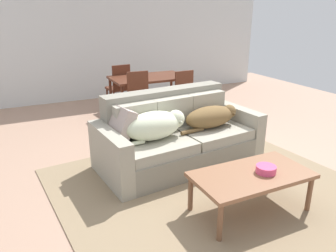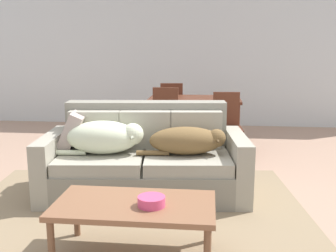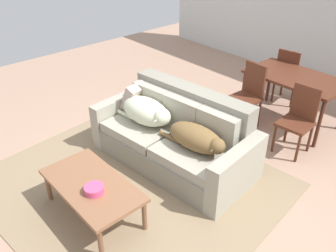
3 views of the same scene
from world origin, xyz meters
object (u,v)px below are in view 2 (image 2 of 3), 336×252
Objects in this scene: throw_pillow_by_left_arm at (72,132)px; coffee_table at (135,209)px; couch at (145,160)px; dining_chair_far_left at (171,108)px; bowl_on_coffee_table at (151,201)px; dog_on_right_cushion at (188,141)px; dining_chair_near_right at (227,123)px; dog_on_left_cushion at (106,137)px; dining_chair_near_left at (164,119)px; dining_table at (194,103)px.

coffee_table is at bearing -54.90° from throw_pillow_by_left_arm.
couch is 2.50m from dining_chair_far_left.
throw_pillow_by_left_arm is 1.71m from bowl_on_coffee_table.
dining_chair_near_right is at bearing 67.38° from dog_on_right_cushion.
dining_chair_near_right is (1.27, 1.52, -0.13)m from dog_on_left_cushion.
dining_chair_far_left reaches higher than throw_pillow_by_left_arm.
dining_chair_near_left reaches higher than dining_chair_far_left.
couch is 2.05m from dining_table.
dog_on_right_cushion is 2.64m from dining_chair_far_left.
dining_table is at bearing 120.87° from dining_chair_far_left.
throw_pillow_by_left_arm is 2.14× the size of bowl_on_coffee_table.
throw_pillow_by_left_arm is 2.17m from dining_chair_near_right.
dog_on_left_cushion reaches higher than coffee_table.
throw_pillow_by_left_arm is (-0.77, -0.03, 0.30)m from couch.
throw_pillow_by_left_arm is (-0.40, 0.14, 0.02)m from dog_on_left_cushion.
coffee_table is at bearing -89.67° from couch.
dining_chair_near_left reaches higher than dog_on_right_cushion.
bowl_on_coffee_table is (-0.18, -1.26, -0.14)m from dog_on_right_cushion.
couch is 0.83m from throw_pillow_by_left_arm.
throw_pillow_by_left_arm is 1.61m from coffee_table.
dining_chair_far_left is (0.80, 2.52, -0.12)m from throw_pillow_by_left_arm.
couch is 1.58× the size of dining_table.
couch is 11.01× the size of bowl_on_coffee_table.
dining_chair_near_right reaches higher than throw_pillow_by_left_arm.
coffee_table is (0.14, -1.32, 0.03)m from couch.
couch is at bearing 101.19° from bowl_on_coffee_table.
dining_chair_near_right reaches higher than dog_on_left_cushion.
dining_chair_near_left is (-0.23, 2.78, 0.07)m from bowl_on_coffee_table.
coffee_table is 2.74m from dining_chair_near_left.
dining_table reaches higher than dog_on_right_cushion.
coffee_table is 5.91× the size of bowl_on_coffee_table.
dining_table is at bearing 59.02° from throw_pillow_by_left_arm.
coffee_table is 1.23× the size of dining_chair_far_left.
dog_on_left_cushion is 1.63m from dining_chair_near_left.
dining_chair_near_left reaches higher than dog_on_left_cushion.
couch is at bearing 1.99° from throw_pillow_by_left_arm.
dining_table is (0.43, 1.98, 0.34)m from couch.
dining_chair_near_right is at bearing 50.77° from couch.
couch is at bearing 96.03° from coffee_table.
bowl_on_coffee_table is at bearing -84.52° from couch.
dining_chair_far_left is at bearing 123.29° from dining_chair_near_right.
bowl_on_coffee_table is at bearing -52.17° from throw_pillow_by_left_arm.
coffee_table is at bearing 160.85° from bowl_on_coffee_table.
dining_table is (1.20, 2.00, 0.04)m from throw_pillow_by_left_arm.
dining_table reaches higher than coffee_table.
dining_chair_near_right is (0.90, 1.35, 0.15)m from couch.
dog_on_left_cushion is 0.83m from dog_on_right_cushion.
dog_on_left_cushion is at bearing -161.46° from couch.
dog_on_left_cushion reaches higher than dog_on_right_cushion.
throw_pillow_by_left_arm is 1.65m from dining_chair_near_left.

